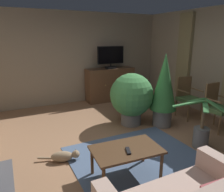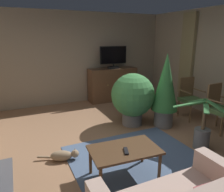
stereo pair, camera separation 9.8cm
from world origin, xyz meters
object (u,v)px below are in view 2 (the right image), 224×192
Objects in this scene: potted_plant_small_fern_corner at (165,87)px; potted_plant_tall_palm_by_window at (133,96)px; potted_plant_leafy_by_curtain at (202,134)px; cat at (63,155)px; coffee_table at (124,152)px; tv_remote at (126,151)px; side_chair_far_end at (218,106)px; tv_cabinet at (113,85)px; side_chair_mid_row at (190,97)px; television at (113,57)px.

potted_plant_small_fern_corner is 1.38× the size of potted_plant_tall_palm_by_window.
cat is at bearing 164.59° from potted_plant_leafy_by_curtain.
coffee_table is 1.61m from potted_plant_leafy_by_curtain.
tv_remote is 2.58m from side_chair_far_end.
tv_remote is (-0.02, -0.08, 0.06)m from coffee_table.
tv_remote is at bearing -112.48° from tv_cabinet.
tv_remote is 0.28× the size of cat.
potted_plant_leafy_by_curtain is at bearing -15.41° from cat.
potted_plant_tall_palm_by_window is at bearing 147.14° from potted_plant_small_fern_corner.
potted_plant_small_fern_corner is (-0.87, -0.16, 0.36)m from side_chair_mid_row.
tv_remote reaches higher than cat.
coffee_table is 0.61× the size of potted_plant_small_fern_corner.
tv_cabinet is 1.50× the size of side_chair_far_end.
potted_plant_tall_palm_by_window is at bearing 56.51° from coffee_table.
potted_plant_tall_palm_by_window is at bearing 111.30° from potted_plant_leafy_by_curtain.
potted_plant_tall_palm_by_window is at bearing -102.50° from television.
tv_cabinet is 2.30m from potted_plant_small_fern_corner.
television reaches higher than potted_plant_tall_palm_by_window.
potted_plant_leafy_by_curtain is at bearing 5.27° from coffee_table.
side_chair_far_end reaches higher than coffee_table.
tv_cabinet is 2.34m from side_chair_mid_row.
tv_cabinet is at bearing 109.50° from side_chair_far_end.
cat is (-3.15, 0.20, -0.43)m from side_chair_far_end.
cat is (-2.28, -0.44, -0.78)m from potted_plant_small_fern_corner.
coffee_table is 0.10m from tv_remote.
potted_plant_leafy_by_curtain is 1.58m from potted_plant_tall_palm_by_window.
side_chair_mid_row is at bearing 89.33° from side_chair_far_end.
cat is at bearing -169.18° from potted_plant_small_fern_corner.
potted_plant_leafy_by_curtain is at bearing 118.60° from tv_remote.
potted_plant_leafy_by_curtain reaches higher than tv_remote.
cat is (-0.65, 0.85, -0.36)m from tv_remote.
potted_plant_tall_palm_by_window reaches higher than cat.
potted_plant_small_fern_corner is (1.63, 1.28, 0.42)m from tv_remote.
potted_plant_leafy_by_curtain is (-0.88, -0.43, -0.25)m from side_chair_far_end.
television is 0.85× the size of side_chair_far_end.
side_chair_mid_row is at bearing -63.23° from television.
side_chair_far_end is 1.13m from potted_plant_small_fern_corner.
cat is at bearing -154.89° from potted_plant_tall_palm_by_window.
potted_plant_tall_palm_by_window reaches higher than tv_remote.
television is 0.85× the size of coffee_table.
coffee_table is at bearing -166.93° from side_chair_far_end.
television is 2.00m from potted_plant_tall_palm_by_window.
potted_plant_small_fern_corner is at bearing 36.90° from coffee_table.
potted_plant_small_fern_corner reaches higher than coffee_table.
potted_plant_small_fern_corner is at bearing -85.95° from tv_cabinet.
tv_cabinet is 3.07m from side_chair_far_end.
side_chair_far_end is at bearing -70.17° from television.
coffee_table is 5.68× the size of tv_remote.
potted_plant_leafy_by_curtain is at bearing -87.39° from television.
television reaches higher than tv_remote.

